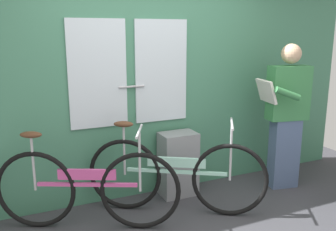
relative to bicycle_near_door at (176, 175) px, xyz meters
The scene contains 5 objects.
train_door_wall 1.05m from the bicycle_near_door, 97.16° to the left, with size 5.40×0.28×2.44m.
bicycle_near_door is the anchor object (origin of this frame).
bicycle_leaning_behind 0.88m from the bicycle_near_door, behind, with size 1.57×0.81×0.96m.
passenger_reading_newspaper 1.52m from the bicycle_near_door, ahead, with size 0.61×0.54×1.68m.
trash_bin_by_wall 0.43m from the bicycle_near_door, 60.51° to the left, with size 0.40×0.28×0.72m, color gray.
Camera 1 is at (-1.44, -2.37, 1.81)m, focal length 39.24 mm.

